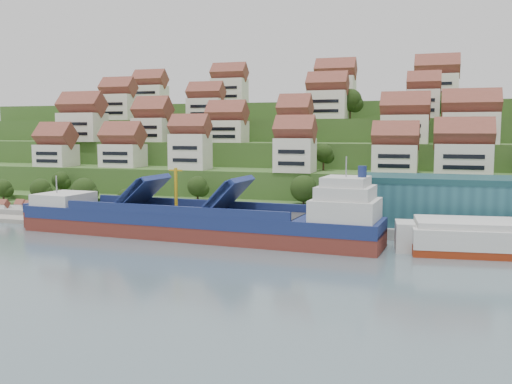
% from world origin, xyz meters
% --- Properties ---
extents(ground, '(300.00, 300.00, 0.00)m').
position_xyz_m(ground, '(0.00, 0.00, 0.00)').
color(ground, slate).
rests_on(ground, ground).
extents(quay, '(180.00, 14.00, 2.20)m').
position_xyz_m(quay, '(20.00, 15.00, 1.10)').
color(quay, gray).
rests_on(quay, ground).
extents(pebble_beach, '(45.00, 20.00, 1.00)m').
position_xyz_m(pebble_beach, '(-58.00, 12.00, 0.50)').
color(pebble_beach, gray).
rests_on(pebble_beach, ground).
extents(hillside, '(260.00, 128.00, 31.00)m').
position_xyz_m(hillside, '(0.00, 103.55, 10.66)').
color(hillside, '#2D4C1E').
rests_on(hillside, ground).
extents(hillside_village, '(155.79, 65.27, 28.73)m').
position_xyz_m(hillside_village, '(0.26, 60.65, 24.35)').
color(hillside_village, silver).
rests_on(hillside_village, ground).
extents(hillside_trees, '(144.34, 62.78, 31.20)m').
position_xyz_m(hillside_trees, '(-9.05, 45.74, 17.19)').
color(hillside_trees, '#213812').
rests_on(hillside_trees, ground).
extents(flagpole, '(1.28, 0.16, 8.00)m').
position_xyz_m(flagpole, '(18.11, 10.00, 6.88)').
color(flagpole, gray).
rests_on(flagpole, quay).
extents(beach_huts, '(14.40, 3.70, 2.20)m').
position_xyz_m(beach_huts, '(-60.00, 10.75, 2.10)').
color(beach_huts, white).
rests_on(beach_huts, pebble_beach).
extents(cargo_ship, '(75.96, 15.98, 16.69)m').
position_xyz_m(cargo_ship, '(-7.25, -1.10, 3.20)').
color(cargo_ship, maroon).
rests_on(cargo_ship, ground).
extents(second_ship, '(33.73, 15.77, 9.44)m').
position_xyz_m(second_ship, '(49.86, 1.55, 2.85)').
color(second_ship, maroon).
rests_on(second_ship, ground).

